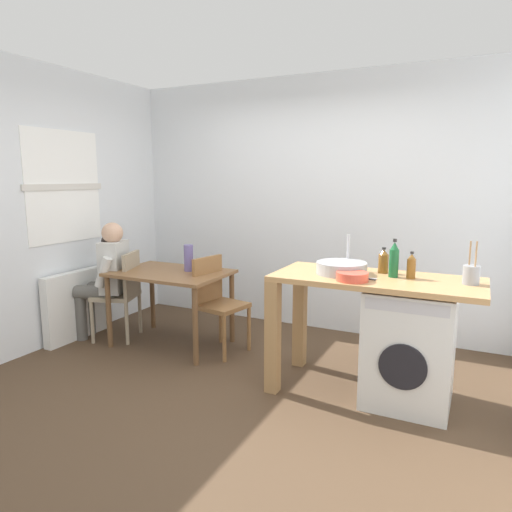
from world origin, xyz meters
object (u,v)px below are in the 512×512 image
at_px(bottle_tall_green, 383,261).
at_px(bottle_clear_small, 411,266).
at_px(chair_opposite, 216,299).
at_px(vase, 189,258).
at_px(chair_person_seat, 122,290).
at_px(washing_machine, 409,346).
at_px(bottle_squat_brown, 394,260).
at_px(mixing_bowl, 352,276).
at_px(utensil_crock, 471,274).
at_px(dining_table, 170,281).
at_px(seated_person, 106,274).

bearing_deg(bottle_tall_green, bottle_clear_small, -26.35).
bearing_deg(chair_opposite, vase, -85.46).
bearing_deg(bottle_clear_small, vase, 173.47).
xyz_separation_m(chair_opposite, bottle_clear_small, (1.77, -0.20, 0.50)).
xyz_separation_m(chair_person_seat, vase, (0.70, 0.17, 0.36)).
relative_size(washing_machine, vase, 3.32).
xyz_separation_m(chair_person_seat, bottle_squat_brown, (2.68, -0.08, 0.54)).
bearing_deg(mixing_bowl, chair_opposite, 161.55).
bearing_deg(utensil_crock, dining_table, 176.60).
bearing_deg(chair_person_seat, bottle_tall_green, -108.82).
height_order(chair_opposite, bottle_squat_brown, bottle_squat_brown).
bearing_deg(chair_person_seat, dining_table, -102.02).
distance_m(dining_table, washing_machine, 2.30).
xyz_separation_m(dining_table, chair_opposite, (0.48, 0.06, -0.14)).
bearing_deg(washing_machine, bottle_clear_small, 112.44).
xyz_separation_m(dining_table, washing_machine, (2.28, -0.21, -0.21)).
relative_size(chair_opposite, bottle_tall_green, 4.54).
bearing_deg(bottle_squat_brown, washing_machine, -20.24).
bearing_deg(mixing_bowl, dining_table, 167.84).
bearing_deg(dining_table, bottle_clear_small, -3.57).
relative_size(dining_table, bottle_tall_green, 5.55).
relative_size(washing_machine, mixing_bowl, 3.79).
distance_m(bottle_tall_green, bottle_squat_brown, 0.16).
distance_m(dining_table, vase, 0.29).
relative_size(bottle_tall_green, utensil_crock, 0.66).
height_order(dining_table, bottle_squat_brown, bottle_squat_brown).
bearing_deg(vase, bottle_clear_small, -6.53).
bearing_deg(bottle_clear_small, bottle_tall_green, 153.65).
bearing_deg(mixing_bowl, seated_person, 173.88).
height_order(bottle_clear_small, mixing_bowl, bottle_clear_small).
height_order(dining_table, seated_person, seated_person).
bearing_deg(bottle_squat_brown, bottle_clear_small, 6.43).
xyz_separation_m(chair_person_seat, washing_machine, (2.83, -0.13, -0.08)).
xyz_separation_m(washing_machine, bottle_tall_green, (-0.25, 0.18, 0.58)).
xyz_separation_m(seated_person, vase, (0.85, 0.23, 0.20)).
xyz_separation_m(bottle_clear_small, vase, (-2.10, 0.24, -0.14)).
relative_size(chair_opposite, utensil_crock, 3.00).
distance_m(bottle_clear_small, mixing_bowl, 0.45).
height_order(bottle_tall_green, bottle_clear_small, bottle_tall_green).
distance_m(chair_opposite, bottle_tall_green, 1.64).
bearing_deg(mixing_bowl, washing_machine, 26.87).
distance_m(chair_opposite, washing_machine, 1.83).
distance_m(bottle_tall_green, bottle_clear_small, 0.24).
relative_size(dining_table, seated_person, 0.92).
relative_size(bottle_tall_green, bottle_clear_small, 1.01).
distance_m(seated_person, bottle_clear_small, 2.97).
xyz_separation_m(washing_machine, utensil_crock, (0.37, 0.05, 0.56)).
height_order(seated_person, bottle_clear_small, seated_person).
bearing_deg(bottle_tall_green, seated_person, -177.96).
bearing_deg(dining_table, chair_opposite, 7.64).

